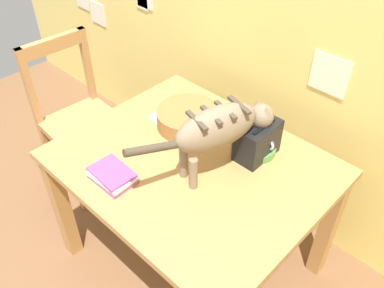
{
  "coord_description": "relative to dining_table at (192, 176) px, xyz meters",
  "views": [
    {
      "loc": [
        0.92,
        0.34,
        1.97
      ],
      "look_at": [
        -0.0,
        1.3,
        0.83
      ],
      "focal_mm": 38.48,
      "sensor_mm": 36.0,
      "label": 1
    }
  ],
  "objects": [
    {
      "name": "book_stack",
      "position": [
        -0.16,
        -0.31,
        0.11
      ],
      "size": [
        0.2,
        0.14,
        0.05
      ],
      "color": "#94519C",
      "rests_on": "dining_table"
    },
    {
      "name": "wooden_chair_near",
      "position": [
        -0.96,
        0.01,
        -0.18
      ],
      "size": [
        0.45,
        0.45,
        0.94
      ],
      "rotation": [
        0.0,
        0.0,
        -1.64
      ],
      "color": "#B2814D",
      "rests_on": "ground_plane"
    },
    {
      "name": "wall_rear",
      "position": [
        0.0,
        0.68,
        0.61
      ],
      "size": [
        5.12,
        0.11,
        2.5
      ],
      "color": "#ECD873",
      "rests_on": "ground_plane"
    },
    {
      "name": "wicker_basket",
      "position": [
        -0.19,
        0.17,
        0.14
      ],
      "size": [
        0.3,
        0.3,
        0.09
      ],
      "color": "olive",
      "rests_on": "dining_table"
    },
    {
      "name": "magazine",
      "position": [
        -0.24,
        0.17,
        0.09
      ],
      "size": [
        0.31,
        0.27,
        0.01
      ],
      "primitive_type": "cube",
      "rotation": [
        0.0,
        0.0,
        -0.17
      ],
      "color": "silver",
      "rests_on": "dining_table"
    },
    {
      "name": "saucer_bowl",
      "position": [
        0.17,
        0.25,
        0.11
      ],
      "size": [
        0.17,
        0.17,
        0.04
      ],
      "primitive_type": "cylinder",
      "color": "#4B8C45",
      "rests_on": "dining_table"
    },
    {
      "name": "toaster",
      "position": [
        0.18,
        0.23,
        0.18
      ],
      "size": [
        0.12,
        0.2,
        0.18
      ],
      "color": "black",
      "rests_on": "dining_table"
    },
    {
      "name": "dining_table",
      "position": [
        0.0,
        0.0,
        0.0
      ],
      "size": [
        1.15,
        0.94,
        0.73
      ],
      "color": "#B27F47",
      "rests_on": "ground_plane"
    },
    {
      "name": "cat",
      "position": [
        0.11,
        0.05,
        0.31
      ],
      "size": [
        0.24,
        0.66,
        0.32
      ],
      "rotation": [
        0.0,
        0.0,
        -0.27
      ],
      "color": "#7D6B55",
      "rests_on": "dining_table"
    },
    {
      "name": "coffee_mug",
      "position": [
        0.17,
        0.25,
        0.16
      ],
      "size": [
        0.13,
        0.09,
        0.08
      ],
      "color": "white",
      "rests_on": "saucer_bowl"
    }
  ]
}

